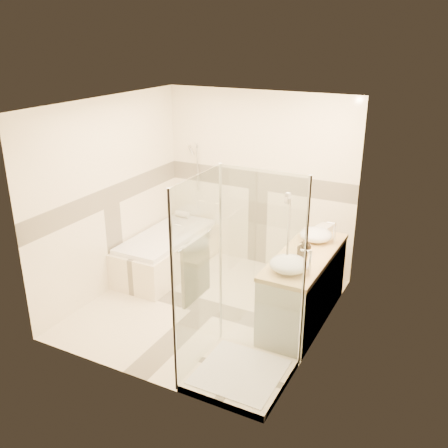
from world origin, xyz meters
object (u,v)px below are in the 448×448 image
at_px(vessel_sink_near, 316,235).
at_px(vanity, 304,287).
at_px(vessel_sink_far, 289,264).
at_px(shower_enclosure, 233,328).
at_px(amenity_bottle_a, 302,249).
at_px(amenity_bottle_b, 306,245).
at_px(bathtub, 167,250).

bearing_deg(vessel_sink_near, vanity, -87.30).
bearing_deg(vessel_sink_far, shower_enclosure, -109.59).
bearing_deg(vessel_sink_near, shower_enclosure, -99.15).
bearing_deg(amenity_bottle_a, shower_enclosure, -102.88).
distance_m(vanity, amenity_bottle_a, 0.52).
bearing_deg(amenity_bottle_b, vessel_sink_near, 90.00).
xyz_separation_m(vanity, vessel_sink_far, (-0.02, -0.50, 0.51)).
height_order(vessel_sink_near, vessel_sink_far, vessel_sink_far).
relative_size(vessel_sink_near, amenity_bottle_a, 2.13).
height_order(bathtub, vessel_sink_far, vessel_sink_far).
distance_m(vessel_sink_far, amenity_bottle_a, 0.43).
distance_m(amenity_bottle_a, amenity_bottle_b, 0.13).
height_order(vessel_sink_near, amenity_bottle_b, amenity_bottle_b).
bearing_deg(vessel_sink_near, amenity_bottle_a, -90.00).
bearing_deg(shower_enclosure, amenity_bottle_a, 77.12).
xyz_separation_m(vessel_sink_near, amenity_bottle_a, (0.00, -0.50, 0.01)).
relative_size(vanity, amenity_bottle_a, 8.88).
relative_size(shower_enclosure, amenity_bottle_a, 11.18).
xyz_separation_m(vessel_sink_near, vessel_sink_far, (0.00, -0.93, 0.00)).
xyz_separation_m(vessel_sink_far, amenity_bottle_a, (0.00, 0.43, 0.01)).
xyz_separation_m(vanity, shower_enclosure, (-0.29, -1.27, 0.08)).
height_order(shower_enclosure, vessel_sink_far, shower_enclosure).
bearing_deg(bathtub, vessel_sink_near, 1.96).
distance_m(bathtub, vessel_sink_near, 2.22).
bearing_deg(vanity, vessel_sink_near, 92.70).
distance_m(vessel_sink_near, vessel_sink_far, 0.93).
relative_size(vanity, vessel_sink_far, 3.94).
distance_m(shower_enclosure, amenity_bottle_b, 1.41).
distance_m(vanity, amenity_bottle_b, 0.51).
height_order(amenity_bottle_a, amenity_bottle_b, amenity_bottle_a).
bearing_deg(vessel_sink_near, vessel_sink_far, -90.00).
distance_m(vanity, vessel_sink_near, 0.66).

